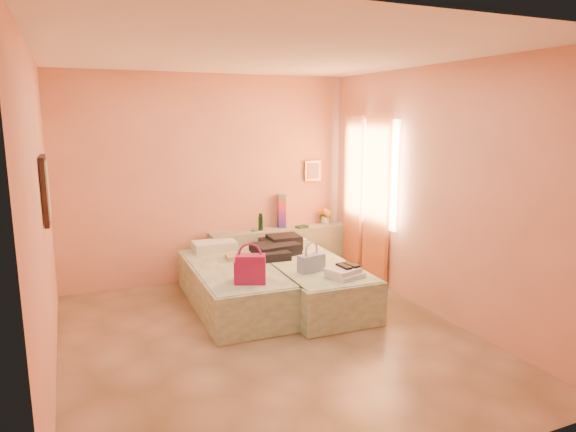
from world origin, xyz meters
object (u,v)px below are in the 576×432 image
(green_book, at_px, (302,227))
(towel_stack, at_px, (345,273))
(water_bottle, at_px, (261,222))
(blue_handbag, at_px, (311,263))
(flower_vase, at_px, (325,215))
(bed_right, at_px, (309,282))
(headboard_ledge, at_px, (280,250))
(bed_left, at_px, (233,286))
(magenta_handbag, at_px, (250,269))

(green_book, bearing_deg, towel_stack, -112.26)
(water_bottle, xyz_separation_m, towel_stack, (0.26, -1.95, -0.22))
(blue_handbag, distance_m, towel_stack, 0.42)
(flower_vase, bearing_deg, bed_right, -124.58)
(blue_handbag, bearing_deg, headboard_ledge, 69.50)
(flower_vase, relative_size, blue_handbag, 0.90)
(bed_right, bearing_deg, green_book, 70.47)
(headboard_ledge, xyz_separation_m, towel_stack, (-0.03, -1.95, 0.23))
(water_bottle, height_order, towel_stack, water_bottle)
(headboard_ledge, relative_size, flower_vase, 7.36)
(bed_left, relative_size, green_book, 12.21)
(bed_right, distance_m, green_book, 1.34)
(headboard_ledge, xyz_separation_m, magenta_handbag, (-1.05, -1.71, 0.33))
(flower_vase, relative_size, towel_stack, 0.80)
(water_bottle, height_order, magenta_handbag, water_bottle)
(bed_left, relative_size, bed_right, 1.00)
(headboard_ledge, bearing_deg, bed_right, -96.32)
(bed_right, xyz_separation_m, water_bottle, (-0.15, 1.26, 0.52))
(bed_right, relative_size, blue_handbag, 6.47)
(bed_left, height_order, bed_right, same)
(blue_handbag, bearing_deg, flower_vase, 47.27)
(water_bottle, bearing_deg, towel_stack, -82.43)
(water_bottle, distance_m, towel_stack, 1.98)
(green_book, distance_m, magenta_handbag, 2.14)
(green_book, xyz_separation_m, blue_handbag, (-0.60, -1.54, -0.06))
(flower_vase, xyz_separation_m, magenta_handbag, (-1.81, -1.75, -0.13))
(green_book, bearing_deg, flower_vase, 2.56)
(headboard_ledge, height_order, green_book, green_book)
(flower_vase, distance_m, blue_handbag, 1.96)
(blue_handbag, bearing_deg, bed_left, 133.25)
(bed_left, bearing_deg, water_bottle, 56.36)
(magenta_handbag, height_order, blue_handbag, magenta_handbag)
(headboard_ledge, xyz_separation_m, bed_left, (-1.04, -1.06, -0.08))
(bed_right, relative_size, water_bottle, 8.51)
(magenta_handbag, relative_size, blue_handbag, 1.07)
(headboard_ledge, xyz_separation_m, water_bottle, (-0.29, 0.00, 0.44))
(bed_right, distance_m, towel_stack, 0.76)
(headboard_ledge, distance_m, water_bottle, 0.53)
(bed_left, bearing_deg, towel_stack, -40.04)
(water_bottle, bearing_deg, bed_right, -83.13)
(green_book, bearing_deg, magenta_handbag, -141.60)
(headboard_ledge, distance_m, green_book, 0.47)
(bed_left, height_order, magenta_handbag, magenta_handbag)
(magenta_handbag, bearing_deg, towel_stack, 9.02)
(headboard_ledge, relative_size, water_bottle, 8.72)
(water_bottle, xyz_separation_m, blue_handbag, (0.01, -1.62, -0.17))
(bed_left, bearing_deg, headboard_ledge, 47.00)
(bed_right, distance_m, blue_handbag, 0.52)
(bed_left, height_order, flower_vase, flower_vase)
(headboard_ledge, distance_m, flower_vase, 0.89)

